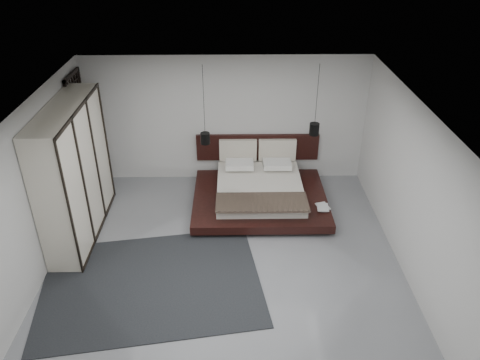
{
  "coord_description": "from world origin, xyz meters",
  "views": [
    {
      "loc": [
        0.15,
        -6.36,
        5.28
      ],
      "look_at": [
        0.27,
        1.2,
        0.94
      ],
      "focal_mm": 35.0,
      "sensor_mm": 36.0,
      "label": 1
    }
  ],
  "objects_px": {
    "wardrobe": "(74,173)",
    "rug": "(152,283)",
    "lattice_screen": "(82,136)",
    "pendant_left": "(205,138)",
    "bed": "(259,190)",
    "pendant_right": "(314,129)"
  },
  "relations": [
    {
      "from": "pendant_left",
      "to": "pendant_right",
      "type": "distance_m",
      "value": 2.22
    },
    {
      "from": "lattice_screen",
      "to": "pendant_left",
      "type": "distance_m",
      "value": 2.53
    },
    {
      "from": "wardrobe",
      "to": "pendant_right",
      "type": "bearing_deg",
      "value": 16.76
    },
    {
      "from": "bed",
      "to": "wardrobe",
      "type": "bearing_deg",
      "value": -164.54
    },
    {
      "from": "bed",
      "to": "pendant_right",
      "type": "height_order",
      "value": "pendant_right"
    },
    {
      "from": "pendant_left",
      "to": "pendant_right",
      "type": "relative_size",
      "value": 1.13
    },
    {
      "from": "bed",
      "to": "rug",
      "type": "distance_m",
      "value": 3.11
    },
    {
      "from": "pendant_left",
      "to": "rug",
      "type": "distance_m",
      "value": 3.25
    },
    {
      "from": "lattice_screen",
      "to": "pendant_left",
      "type": "xyz_separation_m",
      "value": [
        2.53,
        -0.12,
        -0.02
      ]
    },
    {
      "from": "pendant_right",
      "to": "rug",
      "type": "height_order",
      "value": "pendant_right"
    },
    {
      "from": "bed",
      "to": "rug",
      "type": "height_order",
      "value": "bed"
    },
    {
      "from": "wardrobe",
      "to": "rug",
      "type": "xyz_separation_m",
      "value": [
        1.5,
        -1.53,
        -1.23
      ]
    },
    {
      "from": "lattice_screen",
      "to": "rug",
      "type": "relative_size",
      "value": 0.74
    },
    {
      "from": "bed",
      "to": "pendant_left",
      "type": "relative_size",
      "value": 1.64
    },
    {
      "from": "lattice_screen",
      "to": "rug",
      "type": "xyz_separation_m",
      "value": [
        1.75,
        -3.0,
        -1.29
      ]
    },
    {
      "from": "pendant_right",
      "to": "rug",
      "type": "bearing_deg",
      "value": -136.07
    },
    {
      "from": "pendant_right",
      "to": "rug",
      "type": "distance_m",
      "value": 4.4
    },
    {
      "from": "pendant_left",
      "to": "pendant_right",
      "type": "bearing_deg",
      "value": -0.0
    },
    {
      "from": "pendant_left",
      "to": "wardrobe",
      "type": "relative_size",
      "value": 0.65
    },
    {
      "from": "bed",
      "to": "pendant_right",
      "type": "xyz_separation_m",
      "value": [
        1.11,
        0.42,
        1.19
      ]
    },
    {
      "from": "wardrobe",
      "to": "rug",
      "type": "height_order",
      "value": "wardrobe"
    },
    {
      "from": "wardrobe",
      "to": "rug",
      "type": "bearing_deg",
      "value": -45.6
    }
  ]
}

